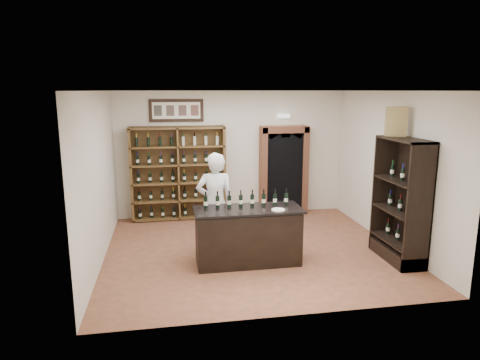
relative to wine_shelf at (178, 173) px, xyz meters
name	(u,v)px	position (x,y,z in m)	size (l,w,h in m)	color
floor	(252,250)	(1.30, -2.33, -1.10)	(5.50, 5.50, 0.00)	#95513B
ceiling	(253,91)	(1.30, -2.33, 1.90)	(5.50, 5.50, 0.00)	white
wall_back	(232,154)	(1.30, 0.17, 0.40)	(5.50, 0.04, 3.00)	silver
wall_left	(98,178)	(-1.45, -2.33, 0.40)	(0.04, 5.00, 3.00)	silver
wall_right	(390,169)	(4.05, -2.33, 0.40)	(0.04, 5.00, 3.00)	silver
wine_shelf	(178,173)	(0.00, 0.00, 0.00)	(2.20, 0.38, 2.20)	brown
framed_picture	(176,110)	(0.00, 0.14, 1.45)	(1.25, 0.04, 0.52)	black
arched_doorway	(284,168)	(2.55, 0.00, 0.04)	(1.17, 0.35, 2.17)	black
emergency_light	(284,116)	(2.55, 0.09, 1.30)	(0.30, 0.10, 0.10)	white
tasting_counter	(248,236)	(1.10, -2.93, -0.61)	(1.88, 0.78, 1.00)	black
counter_bottle_0	(206,202)	(0.38, -2.80, 0.01)	(0.07, 0.07, 0.30)	black
counter_bottle_1	(218,202)	(0.59, -2.80, 0.01)	(0.07, 0.07, 0.30)	black
counter_bottle_2	(229,201)	(0.79, -2.80, 0.01)	(0.07, 0.07, 0.30)	black
counter_bottle_3	(241,201)	(1.00, -2.80, 0.01)	(0.07, 0.07, 0.30)	black
counter_bottle_4	(252,200)	(1.20, -2.80, 0.01)	(0.07, 0.07, 0.30)	black
counter_bottle_5	(264,200)	(1.41, -2.80, 0.01)	(0.07, 0.07, 0.30)	black
counter_bottle_6	(275,199)	(1.61, -2.80, 0.01)	(0.07, 0.07, 0.30)	black
counter_bottle_7	(286,199)	(1.82, -2.80, 0.01)	(0.07, 0.07, 0.30)	black
side_cabinet	(401,219)	(3.82, -3.23, -0.35)	(0.48, 1.20, 2.20)	black
shopkeeper	(215,203)	(0.60, -2.33, -0.15)	(0.70, 0.46, 1.91)	silver
plate	(278,210)	(1.59, -3.14, -0.09)	(0.23, 0.23, 0.02)	white
wine_crate	(396,121)	(3.79, -2.88, 1.36)	(0.37, 0.15, 0.53)	tan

